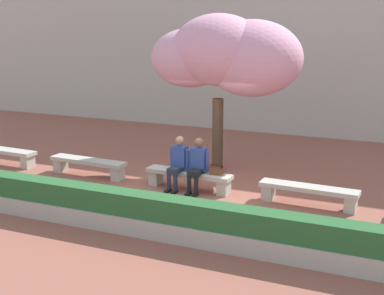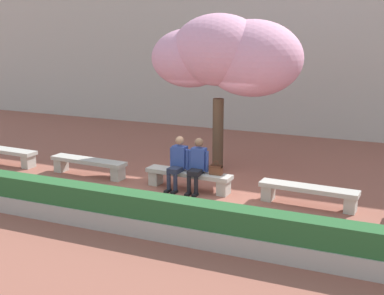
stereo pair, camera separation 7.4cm
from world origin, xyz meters
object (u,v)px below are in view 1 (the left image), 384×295
Objects in this scene: handbag at (216,169)px; cherry_tree_main at (226,56)px; stone_bench_west_end at (3,153)px; stone_bench_near_west at (88,164)px; stone_bench_center at (189,177)px; stone_bench_near_east at (308,192)px; person_seated_left at (178,161)px; person_seated_right at (198,163)px.

handbag is 3.19m from cherry_tree_main.
stone_bench_west_end is 2.90m from stone_bench_near_west.
stone_bench_center is at bearing -96.93° from cherry_tree_main.
person_seated_left reaches higher than stone_bench_near_east.
stone_bench_near_west is at bearing 180.00° from stone_bench_center.
stone_bench_west_end is 1.00× the size of stone_bench_near_east.
stone_bench_near_east is 1.70× the size of person_seated_right.
handbag is at bearing 0.22° from stone_bench_near_west.
person_seated_left is 3.81× the size of handbag.
person_seated_left and person_seated_right have the same top height.
person_seated_left is 0.97m from handbag.
handbag is (6.50, 0.01, 0.27)m from stone_bench_west_end.
stone_bench_near_east is at bearing 0.97° from person_seated_left.
person_seated_right is (3.15, -0.05, 0.38)m from stone_bench_near_west.
stone_bench_west_end is 5.79m from stone_bench_center.
handbag is (0.45, 0.07, -0.12)m from person_seated_right.
person_seated_left is (5.54, -0.05, 0.38)m from stone_bench_west_end.
stone_bench_center is (2.90, 0.00, 0.00)m from stone_bench_near_west.
stone_bench_near_west and stone_bench_near_east have the same top height.
stone_bench_center is 0.47m from person_seated_left.
person_seated_left is 0.51m from person_seated_right.
stone_bench_near_east is (5.79, 0.00, 0.00)m from stone_bench_near_west.
stone_bench_west_end and stone_bench_near_west have the same top height.
handbag is at bearing 8.56° from person_seated_right.
handbag is at bearing 179.64° from stone_bench_near_east.
stone_bench_center is 3.38m from cherry_tree_main.
cherry_tree_main is at bearing 31.29° from stone_bench_near_west.
person_seated_left is at bearing -0.55° from stone_bench_west_end.
stone_bench_west_end is 0.53× the size of cherry_tree_main.
stone_bench_near_east is at bearing 0.00° from stone_bench_center.
stone_bench_west_end is 5.55m from person_seated_left.
stone_bench_near_west is at bearing 0.00° from stone_bench_west_end.
stone_bench_west_end is 6.91m from cherry_tree_main.
stone_bench_near_west is at bearing 180.00° from stone_bench_near_east.
stone_bench_west_end is at bearing 180.00° from stone_bench_center.
person_seated_left is at bearing -103.99° from cherry_tree_main.
stone_bench_near_west is 1.00× the size of stone_bench_center.
handbag is (0.70, 0.01, 0.27)m from stone_bench_center.
stone_bench_west_end is 1.70× the size of person_seated_right.
stone_bench_west_end is at bearing -162.49° from cherry_tree_main.
cherry_tree_main reaches higher than stone_bench_near_west.
cherry_tree_main is (-2.67, 1.90, 2.79)m from stone_bench_near_east.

